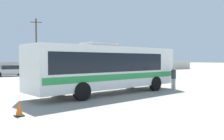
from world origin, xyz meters
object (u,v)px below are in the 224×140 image
Objects in this scene: coach_bus_white_green at (108,67)px; attendant_by_bus_door at (174,77)px; traffic_cone_on_apron at (19,109)px; parked_car_third_silver at (10,70)px; utility_pole_near at (36,45)px.

coach_bus_white_green reaches higher than attendant_by_bus_door.
coach_bus_white_green is at bearing 27.77° from traffic_cone_on_apron.
attendant_by_bus_door is at bearing 11.07° from traffic_cone_on_apron.
attendant_by_bus_door is 23.86m from parked_car_third_silver.
coach_bus_white_green is at bearing -85.60° from parked_car_third_silver.
parked_car_third_silver is at bearing 94.40° from coach_bus_white_green.
coach_bus_white_green is 5.38m from attendant_by_bus_door.
coach_bus_white_green is at bearing -97.57° from utility_pole_near.
utility_pole_near is (-1.63, 28.00, 3.72)m from attendant_by_bus_door.
coach_bus_white_green is 21.79m from parked_car_third_silver.
traffic_cone_on_apron is at bearing -168.93° from attendant_by_bus_door.
coach_bus_white_green is 7.52m from traffic_cone_on_apron.
utility_pole_near reaches higher than traffic_cone_on_apron.
traffic_cone_on_apron is at bearing -108.42° from utility_pole_near.
coach_bus_white_green is 1.26× the size of utility_pole_near.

